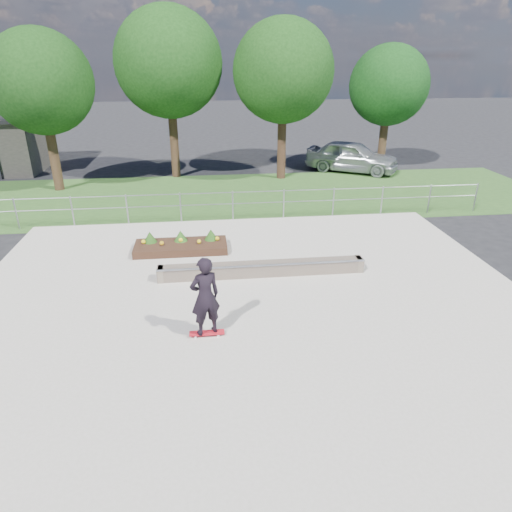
{
  "coord_description": "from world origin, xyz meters",
  "views": [
    {
      "loc": [
        -1.09,
        -9.43,
        5.94
      ],
      "look_at": [
        0.2,
        1.5,
        1.1
      ],
      "focal_mm": 32.0,
      "sensor_mm": 36.0,
      "label": 1
    }
  ],
  "objects_px": {
    "planter_bed": "(181,245)",
    "skateboarder": "(205,297)",
    "grind_ledge": "(262,269)",
    "parked_car": "(352,156)"
  },
  "relations": [
    {
      "from": "planter_bed",
      "to": "skateboarder",
      "type": "height_order",
      "value": "skateboarder"
    },
    {
      "from": "planter_bed",
      "to": "skateboarder",
      "type": "xyz_separation_m",
      "value": [
        0.75,
        -5.15,
        0.83
      ]
    },
    {
      "from": "skateboarder",
      "to": "parked_car",
      "type": "height_order",
      "value": "skateboarder"
    },
    {
      "from": "planter_bed",
      "to": "parked_car",
      "type": "distance_m",
      "value": 13.81
    },
    {
      "from": "grind_ledge",
      "to": "skateboarder",
      "type": "height_order",
      "value": "skateboarder"
    },
    {
      "from": "planter_bed",
      "to": "skateboarder",
      "type": "distance_m",
      "value": 5.27
    },
    {
      "from": "grind_ledge",
      "to": "skateboarder",
      "type": "distance_m",
      "value": 3.49
    },
    {
      "from": "grind_ledge",
      "to": "planter_bed",
      "type": "height_order",
      "value": "planter_bed"
    },
    {
      "from": "planter_bed",
      "to": "skateboarder",
      "type": "relative_size",
      "value": 1.53
    },
    {
      "from": "grind_ledge",
      "to": "parked_car",
      "type": "xyz_separation_m",
      "value": [
        6.64,
        12.59,
        0.59
      ]
    }
  ]
}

